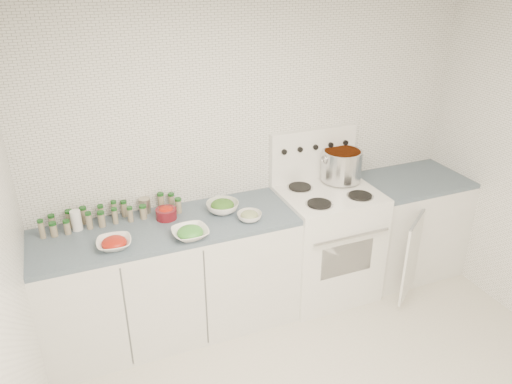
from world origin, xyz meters
name	(u,v)px	position (x,y,z in m)	size (l,w,h in m)	color
room_walls	(371,189)	(0.00, 0.00, 1.56)	(3.54, 3.04, 2.52)	white
counter_left	(171,279)	(-0.82, 1.19, 0.45)	(1.85, 0.62, 0.90)	white
stove	(325,239)	(0.48, 1.19, 0.50)	(0.76, 0.70, 1.36)	white
counter_right	(406,225)	(1.30, 1.19, 0.45)	(0.89, 0.87, 0.90)	white
stock_pot	(342,164)	(0.67, 1.33, 1.08)	(0.35, 0.33, 0.25)	silver
bowl_tomato	(114,243)	(-1.20, 1.04, 0.93)	(0.25, 0.25, 0.08)	white
bowl_snowpea	(190,233)	(-0.71, 0.97, 0.93)	(0.25, 0.25, 0.08)	white
bowl_broccoli	(223,206)	(-0.39, 1.24, 0.94)	(0.27, 0.27, 0.10)	white
bowl_zucchini	(249,216)	(-0.25, 1.05, 0.93)	(0.20, 0.20, 0.07)	white
bowl_pepper	(166,213)	(-0.80, 1.30, 0.95)	(0.15, 0.15, 0.09)	#5D1018
salt_canister	(76,220)	(-1.41, 1.37, 0.97)	(0.07, 0.07, 0.14)	white
tin_can	(145,206)	(-0.92, 1.45, 0.96)	(0.08, 0.08, 0.11)	gray
spice_cluster	(108,215)	(-1.19, 1.40, 0.96)	(0.98, 0.16, 0.14)	gray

